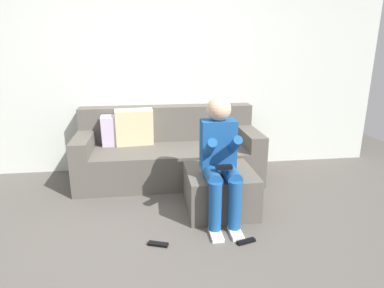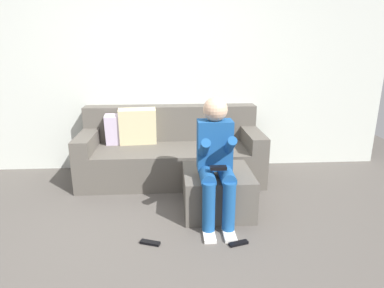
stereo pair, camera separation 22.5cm
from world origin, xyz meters
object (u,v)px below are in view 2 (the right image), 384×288
couch_sectional (170,151)px  remote_by_storage_bin (150,243)px  remote_near_ottoman (238,243)px  person_seated (216,156)px  ottoman (217,191)px

couch_sectional → remote_by_storage_bin: bearing=-96.8°
remote_near_ottoman → remote_by_storage_bin: same height
remote_near_ottoman → couch_sectional: bearing=93.5°
couch_sectional → person_seated: person_seated is taller
remote_by_storage_bin → ottoman: bearing=61.4°
couch_sectional → person_seated: bearing=-69.4°
couch_sectional → remote_near_ottoman: size_ratio=13.05×
couch_sectional → remote_near_ottoman: 1.64m
ottoman → remote_near_ottoman: (0.09, -0.61, -0.19)m
ottoman → remote_by_storage_bin: bearing=-138.7°
remote_near_ottoman → remote_by_storage_bin: 0.72m
couch_sectional → person_seated: (0.41, -1.09, 0.30)m
couch_sectional → ottoman: bearing=-63.3°
ottoman → remote_by_storage_bin: size_ratio=3.97×
person_seated → remote_by_storage_bin: bearing=-147.7°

